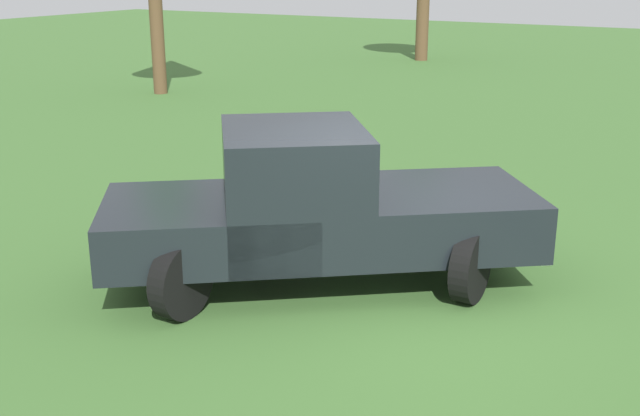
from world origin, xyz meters
TOP-DOWN VIEW (x-y plane):
  - ground_plane at (0.00, 0.00)m, footprint 80.00×80.00m
  - pickup_truck at (-0.16, -1.05)m, footprint 4.42×4.98m

SIDE VIEW (x-z plane):
  - ground_plane at x=0.00m, z-range 0.00..0.00m
  - pickup_truck at x=-0.16m, z-range 0.04..1.87m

